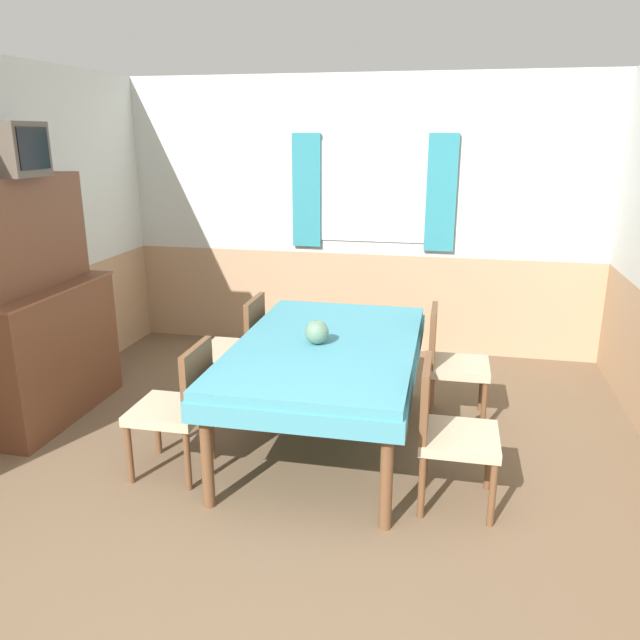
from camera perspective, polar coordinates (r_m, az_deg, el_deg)
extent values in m
plane|color=brown|center=(3.04, -8.80, -26.49)|extent=(16.00, 16.00, 0.00)
cube|color=silver|center=(6.01, 3.79, 13.83)|extent=(4.94, 0.05, 1.65)
cube|color=tan|center=(6.22, 3.56, 1.77)|extent=(4.94, 0.05, 0.95)
cube|color=white|center=(5.98, 4.85, 11.59)|extent=(1.10, 0.01, 0.93)
cube|color=teal|center=(6.07, -1.24, 11.72)|extent=(0.27, 0.03, 1.06)
cube|color=teal|center=(5.91, 11.03, 11.29)|extent=(0.27, 0.03, 1.06)
cube|color=silver|center=(5.09, -26.99, 11.58)|extent=(0.05, 4.27, 1.65)
cube|color=tan|center=(5.33, -25.17, -2.39)|extent=(0.05, 4.27, 0.95)
cube|color=teal|center=(4.17, 0.60, -2.41)|extent=(1.18, 1.97, 0.06)
cube|color=teal|center=(4.20, 0.60, -3.57)|extent=(1.21, 2.00, 0.12)
cylinder|color=brown|center=(3.66, -10.32, -11.88)|extent=(0.07, 0.07, 0.68)
cylinder|color=brown|center=(3.44, 6.11, -13.69)|extent=(0.07, 0.07, 0.68)
cylinder|color=brown|center=(5.23, -2.94, -2.67)|extent=(0.07, 0.07, 0.68)
cylinder|color=brown|center=(5.08, 8.26, -3.44)|extent=(0.07, 0.07, 0.68)
cylinder|color=brown|center=(5.00, -10.75, -5.70)|extent=(0.04, 0.04, 0.39)
cylinder|color=brown|center=(5.33, -9.21, -4.20)|extent=(0.04, 0.04, 0.39)
cylinder|color=brown|center=(4.87, -6.60, -6.12)|extent=(0.04, 0.04, 0.39)
cylinder|color=brown|center=(5.21, -5.28, -4.54)|extent=(0.04, 0.04, 0.39)
cube|color=tan|center=(5.02, -8.06, -2.76)|extent=(0.44, 0.44, 0.06)
cube|color=brown|center=(4.88, -5.96, -0.34)|extent=(0.04, 0.42, 0.41)
cylinder|color=brown|center=(5.01, 14.58, -5.93)|extent=(0.04, 0.04, 0.39)
cylinder|color=brown|center=(4.66, 14.75, -7.71)|extent=(0.04, 0.04, 0.39)
cylinder|color=brown|center=(5.00, 10.21, -5.68)|extent=(0.04, 0.04, 0.39)
cylinder|color=brown|center=(4.65, 10.03, -7.44)|extent=(0.04, 0.04, 0.39)
cube|color=tan|center=(4.74, 12.56, -4.19)|extent=(0.44, 0.44, 0.06)
cube|color=brown|center=(4.66, 10.29, -1.35)|extent=(0.04, 0.42, 0.41)
cylinder|color=brown|center=(4.07, -17.02, -11.65)|extent=(0.04, 0.04, 0.39)
cylinder|color=brown|center=(4.36, -14.64, -9.42)|extent=(0.04, 0.04, 0.39)
cylinder|color=brown|center=(3.91, -12.01, -12.47)|extent=(0.04, 0.04, 0.39)
cylinder|color=brown|center=(4.22, -9.93, -10.06)|extent=(0.04, 0.04, 0.39)
cube|color=tan|center=(4.04, -13.61, -8.05)|extent=(0.44, 0.44, 0.06)
cube|color=brown|center=(3.87, -11.16, -5.24)|extent=(0.04, 0.42, 0.41)
cylinder|color=brown|center=(3.97, 15.19, -12.26)|extent=(0.04, 0.04, 0.39)
cylinder|color=brown|center=(3.64, 15.48, -15.12)|extent=(0.04, 0.04, 0.39)
cylinder|color=brown|center=(3.95, 9.58, -11.96)|extent=(0.04, 0.04, 0.39)
cylinder|color=brown|center=(3.62, 9.28, -14.80)|extent=(0.04, 0.04, 0.39)
cube|color=tan|center=(3.68, 12.60, -10.49)|extent=(0.44, 0.44, 0.06)
cube|color=brown|center=(3.58, 9.63, -6.96)|extent=(0.04, 0.42, 0.41)
cube|color=brown|center=(5.07, -23.64, -2.81)|extent=(0.44, 1.24, 1.00)
cube|color=brown|center=(4.94, -24.30, 2.60)|extent=(0.46, 1.26, 0.02)
cube|color=brown|center=(4.90, -25.39, 7.19)|extent=(0.24, 1.12, 0.79)
cube|color=#51473D|center=(4.73, -26.14, 13.83)|extent=(0.28, 0.37, 0.36)
cube|color=black|center=(4.65, -24.70, 14.07)|extent=(0.01, 0.31, 0.27)
sphere|color=slate|center=(4.10, -0.30, -1.12)|extent=(0.16, 0.16, 0.16)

